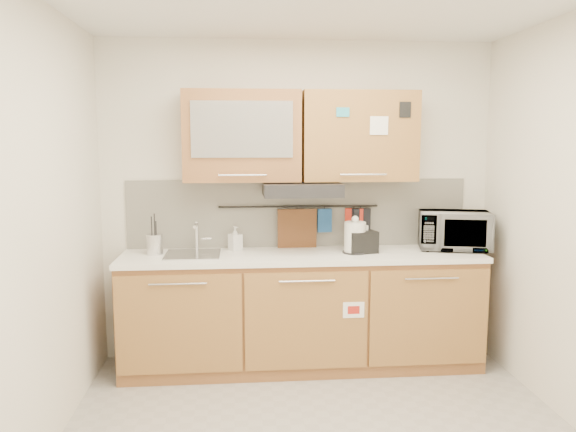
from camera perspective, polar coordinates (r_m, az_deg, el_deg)
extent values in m
plane|color=silver|center=(4.65, 1.05, 1.54)|extent=(3.20, 0.00, 3.20)
plane|color=silver|center=(3.33, -24.49, -1.62)|extent=(0.00, 3.00, 3.00)
cube|color=olive|center=(4.53, 1.42, -9.75)|extent=(2.80, 0.60, 0.88)
cube|color=black|center=(4.67, 1.40, -14.32)|extent=(2.80, 0.54, 0.10)
cube|color=#A87B3B|center=(4.23, -11.00, -10.78)|extent=(0.91, 0.02, 0.74)
cylinder|color=silver|center=(4.11, -11.15, -6.79)|extent=(0.41, 0.01, 0.01)
cube|color=#A87B3B|center=(4.23, 1.90, -10.62)|extent=(0.91, 0.02, 0.74)
cylinder|color=silver|center=(4.12, 1.96, -6.63)|extent=(0.41, 0.01, 0.01)
cube|color=#A87B3B|center=(4.43, 14.15, -9.98)|extent=(0.91, 0.02, 0.74)
cylinder|color=silver|center=(4.33, 14.39, -6.17)|extent=(0.41, 0.01, 0.01)
cube|color=white|center=(4.41, 1.45, -4.07)|extent=(2.82, 0.62, 0.04)
cube|color=silver|center=(4.65, 1.06, 0.30)|extent=(2.80, 0.02, 0.56)
cube|color=olive|center=(4.42, -4.69, 8.07)|extent=(0.90, 0.35, 0.70)
cube|color=silver|center=(4.24, -4.69, 8.77)|extent=(0.76, 0.02, 0.42)
cube|color=#A87B3B|center=(4.52, 7.16, 8.03)|extent=(0.90, 0.35, 0.70)
cube|color=white|center=(4.37, 9.24, 9.05)|extent=(0.14, 0.00, 0.14)
cube|color=black|center=(4.39, 1.39, 2.74)|extent=(0.60, 0.46, 0.10)
cube|color=silver|center=(4.40, -9.65, -3.99)|extent=(0.42, 0.40, 0.03)
cylinder|color=silver|center=(4.54, -9.27, -2.04)|extent=(0.03, 0.03, 0.24)
cylinder|color=silver|center=(4.44, -9.37, -0.94)|extent=(0.02, 0.18, 0.02)
cylinder|color=black|center=(4.61, 1.11, 0.98)|extent=(1.30, 0.02, 0.02)
cylinder|color=silver|center=(4.47, -13.38, -2.82)|extent=(0.13, 0.13, 0.16)
cylinder|color=black|center=(4.47, -13.66, -1.93)|extent=(0.01, 0.01, 0.30)
cylinder|color=black|center=(4.44, -13.23, -2.19)|extent=(0.01, 0.01, 0.27)
cylinder|color=black|center=(4.47, -13.37, -1.77)|extent=(0.01, 0.01, 0.32)
cylinder|color=black|center=(4.44, -13.64, -2.40)|extent=(0.01, 0.01, 0.23)
cylinder|color=silver|center=(4.43, 6.81, -2.19)|extent=(0.22, 0.22, 0.25)
sphere|color=silver|center=(4.41, 6.84, -0.32)|extent=(0.06, 0.06, 0.06)
cube|color=silver|center=(4.49, 7.90, -1.93)|extent=(0.03, 0.04, 0.16)
cylinder|color=black|center=(4.45, 6.78, -3.65)|extent=(0.19, 0.19, 0.01)
cube|color=black|center=(4.44, 7.54, -2.64)|extent=(0.25, 0.18, 0.17)
cube|color=black|center=(4.41, 7.08, -1.68)|extent=(0.08, 0.11, 0.01)
cube|color=black|center=(4.45, 8.03, -1.62)|extent=(0.08, 0.11, 0.01)
imported|color=#999999|center=(4.75, 16.53, -1.42)|extent=(0.63, 0.49, 0.31)
imported|color=#999999|center=(4.53, -5.38, -2.27)|extent=(0.12, 0.12, 0.20)
cube|color=brown|center=(4.62, 0.93, -1.73)|extent=(0.32, 0.03, 0.40)
cube|color=navy|center=(4.63, 3.74, -0.45)|extent=(0.12, 0.04, 0.19)
cube|color=black|center=(4.69, 7.41, -0.73)|extent=(0.16, 0.08, 0.25)
cube|color=red|center=(4.68, 6.73, -0.35)|extent=(0.15, 0.07, 0.18)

